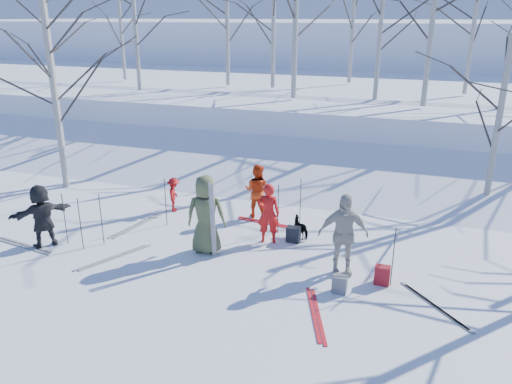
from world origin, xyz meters
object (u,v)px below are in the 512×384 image
at_px(skier_cream_east, 343,235).
at_px(dog, 302,227).
at_px(skier_redor_behind, 257,191).
at_px(backpack_dark, 293,234).
at_px(skier_red_seated, 174,195).
at_px(skier_olive_center, 206,215).
at_px(skier_red_north, 268,213).
at_px(skier_grey_west, 42,216).
at_px(backpack_red, 382,275).
at_px(backpack_grey, 340,284).

distance_m(skier_cream_east, dog, 2.17).
bearing_deg(skier_redor_behind, backpack_dark, 141.12).
bearing_deg(skier_redor_behind, skier_red_seated, 12.59).
xyz_separation_m(skier_olive_center, skier_cream_east, (3.28, -0.01, -0.03)).
xyz_separation_m(skier_olive_center, backpack_dark, (1.84, 1.23, -0.77)).
bearing_deg(skier_cream_east, skier_red_north, 135.02).
distance_m(skier_redor_behind, skier_grey_west, 5.64).
bearing_deg(skier_grey_west, skier_redor_behind, 164.72).
bearing_deg(skier_red_north, backpack_red, 145.01).
relative_size(skier_grey_west, backpack_dark, 4.01).
distance_m(skier_red_seated, skier_cream_east, 5.74).
distance_m(skier_redor_behind, backpack_red, 4.70).
relative_size(skier_red_seated, backpack_dark, 2.53).
xyz_separation_m(skier_cream_east, backpack_grey, (0.12, -0.84, -0.75)).
height_order(dog, backpack_grey, dog).
bearing_deg(skier_cream_east, backpack_red, -30.19).
height_order(skier_olive_center, backpack_red, skier_olive_center).
height_order(skier_red_seated, backpack_dark, skier_red_seated).
height_order(skier_olive_center, skier_cream_east, skier_olive_center).
bearing_deg(skier_cream_east, skier_grey_west, 169.57).
bearing_deg(skier_red_seated, skier_red_north, -130.32).
bearing_deg(skier_grey_west, backpack_dark, 146.83).
height_order(skier_olive_center, backpack_grey, skier_olive_center).
xyz_separation_m(dog, backpack_red, (2.23, -1.78, -0.06)).
height_order(skier_red_seated, dog, skier_red_seated).
height_order(skier_olive_center, backpack_dark, skier_olive_center).
relative_size(skier_red_north, skier_redor_behind, 1.01).
relative_size(skier_olive_center, backpack_dark, 4.85).
relative_size(skier_red_seated, backpack_grey, 2.66).
bearing_deg(skier_red_north, skier_red_seated, -31.97).
bearing_deg(backpack_grey, dog, 120.50).
height_order(skier_cream_east, backpack_red, skier_cream_east).
relative_size(dog, backpack_dark, 1.59).
bearing_deg(skier_red_seated, backpack_grey, -140.03).
bearing_deg(skier_olive_center, skier_red_north, -154.19).
bearing_deg(backpack_red, skier_olive_center, 177.29).
distance_m(skier_redor_behind, skier_cream_east, 3.83).
bearing_deg(skier_grey_west, skier_red_north, 146.95).
relative_size(dog, backpack_grey, 1.68).
height_order(dog, backpack_dark, dog).
distance_m(dog, backpack_red, 2.85).
height_order(skier_redor_behind, backpack_grey, skier_redor_behind).
xyz_separation_m(skier_red_seated, backpack_dark, (3.86, -0.91, -0.31)).
height_order(skier_grey_west, backpack_grey, skier_grey_west).
bearing_deg(backpack_red, dog, 141.38).
relative_size(skier_redor_behind, backpack_dark, 3.87).
distance_m(skier_grey_west, backpack_dark, 6.25).
bearing_deg(backpack_grey, skier_red_seated, 151.07).
height_order(skier_red_north, backpack_red, skier_red_north).
xyz_separation_m(skier_red_seated, backpack_grey, (5.42, -3.00, -0.32)).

